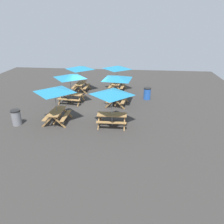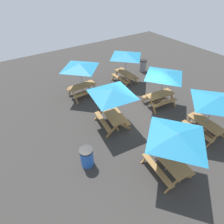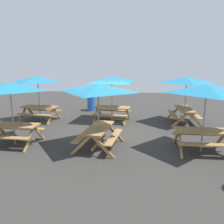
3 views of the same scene
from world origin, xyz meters
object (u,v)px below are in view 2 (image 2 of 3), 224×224
(picnic_table_4, at_px, (176,139))
(picnic_table_0, at_px, (112,95))
(picnic_table_5, at_px, (164,76))
(trash_bin_gray, at_px, (143,66))
(picnic_table_2, at_px, (215,103))
(picnic_table_3, at_px, (126,57))
(picnic_table_1, at_px, (80,68))
(trash_bin_blue, at_px, (87,157))

(picnic_table_4, bearing_deg, picnic_table_0, -169.22)
(picnic_table_5, height_order, trash_bin_gray, picnic_table_5)
(picnic_table_4, xyz_separation_m, picnic_table_5, (-3.67, 3.28, 0.00))
(picnic_table_2, bearing_deg, picnic_table_0, -129.37)
(picnic_table_5, bearing_deg, picnic_table_0, -173.60)
(picnic_table_0, bearing_deg, picnic_table_5, 96.25)
(picnic_table_3, distance_m, picnic_table_4, 7.89)
(picnic_table_3, xyz_separation_m, picnic_table_4, (7.21, -3.21, 0.00))
(picnic_table_3, height_order, trash_bin_gray, picnic_table_3)
(picnic_table_1, distance_m, picnic_table_3, 3.53)
(picnic_table_2, xyz_separation_m, trash_bin_gray, (-7.37, 2.30, -1.49))
(trash_bin_gray, bearing_deg, picnic_table_4, -35.45)
(picnic_table_1, bearing_deg, picnic_table_5, -46.59)
(picnic_table_0, height_order, trash_bin_blue, picnic_table_0)
(trash_bin_blue, bearing_deg, picnic_table_2, 74.23)
(picnic_table_1, xyz_separation_m, picnic_table_5, (3.67, 3.60, 0.00))
(picnic_table_1, bearing_deg, trash_bin_blue, -115.67)
(picnic_table_0, xyz_separation_m, trash_bin_gray, (-4.14, 5.93, -1.49))
(picnic_table_4, distance_m, picnic_table_5, 4.92)
(picnic_table_0, distance_m, picnic_table_3, 4.97)
(picnic_table_2, bearing_deg, picnic_table_1, -149.79)
(picnic_table_3, bearing_deg, picnic_table_2, 0.12)
(trash_bin_blue, bearing_deg, picnic_table_4, 50.88)
(picnic_table_2, distance_m, trash_bin_blue, 6.39)
(picnic_table_4, xyz_separation_m, trash_bin_gray, (-7.86, 5.60, -1.49))
(picnic_table_3, bearing_deg, trash_bin_gray, 104.65)
(picnic_table_1, height_order, picnic_table_2, same)
(picnic_table_2, height_order, picnic_table_5, same)
(picnic_table_4, bearing_deg, trash_bin_gray, 150.26)
(picnic_table_5, bearing_deg, picnic_table_2, -82.42)
(picnic_table_4, relative_size, picnic_table_5, 1.00)
(trash_bin_gray, bearing_deg, picnic_table_1, -84.92)
(picnic_table_2, relative_size, trash_bin_gray, 2.38)
(picnic_table_0, bearing_deg, trash_bin_blue, -49.61)
(picnic_table_1, height_order, trash_bin_gray, picnic_table_1)
(picnic_table_2, xyz_separation_m, trash_bin_blue, (-1.69, -5.98, -1.49))
(picnic_table_3, bearing_deg, picnic_table_4, -24.60)
(trash_bin_blue, bearing_deg, picnic_table_3, 130.48)
(picnic_table_2, height_order, picnic_table_3, same)
(picnic_table_2, bearing_deg, picnic_table_5, -177.35)
(picnic_table_3, bearing_deg, picnic_table_5, 0.50)
(picnic_table_3, height_order, picnic_table_4, same)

